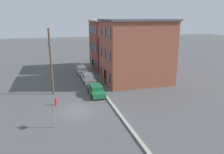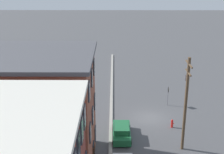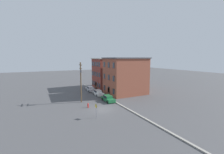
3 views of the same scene
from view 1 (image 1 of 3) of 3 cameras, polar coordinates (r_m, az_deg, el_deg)
name	(u,v)px [view 1 (image 1 of 3)]	position (r m, az deg, el deg)	size (l,w,h in m)	color
ground_plane	(77,110)	(26.38, -9.24, -8.61)	(200.00, 200.00, 0.00)	#4C4C4F
kerb_strip	(113,106)	(27.16, 0.29, -7.49)	(56.00, 0.36, 0.16)	#9E998E
apartment_corner	(120,44)	(46.26, 2.19, 8.48)	(8.67, 12.19, 10.21)	brown
apartment_midblock	(136,51)	(36.75, 6.23, 6.74)	(9.20, 11.01, 10.35)	brown
car_silver	(82,70)	(42.75, -7.93, 1.83)	(4.40, 1.92, 1.43)	#B7B7BC
car_white	(88,78)	(36.94, -6.22, -0.26)	(4.40, 1.92, 1.43)	silver
car_green	(96,90)	(30.82, -4.16, -3.38)	(4.40, 1.92, 1.43)	#1E6638
caution_sign	(53,112)	(22.30, -15.24, -8.78)	(0.90, 0.08, 2.57)	slate
utility_pole	(51,58)	(31.13, -15.73, 4.74)	(2.40, 0.44, 9.26)	brown
fire_hydrant	(56,101)	(28.24, -14.45, -6.20)	(0.24, 0.34, 0.96)	red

